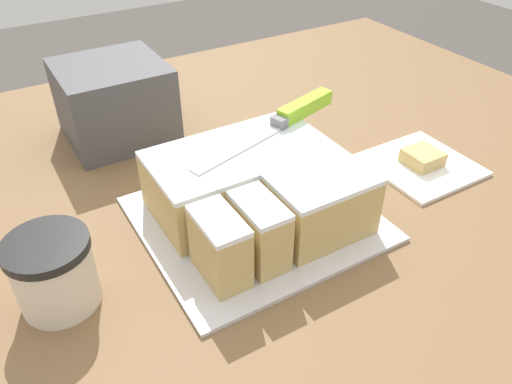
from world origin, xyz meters
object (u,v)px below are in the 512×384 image
cake (257,190)px  knife (294,113)px  cake_board (256,219)px  storage_box (115,102)px  brownie (422,157)px  coffee_cup (54,272)px

cake → knife: bearing=34.9°
cake_board → storage_box: (-0.09, 0.33, 0.06)m
cake_board → storage_box: size_ratio=1.78×
cake → storage_box: size_ratio=1.43×
cake → cake_board: bearing=-138.6°
knife → storage_box: storage_box is taller
brownie → cake_board: bearing=176.4°
coffee_cup → storage_box: storage_box is taller
knife → storage_box: (-0.20, 0.25, -0.04)m
cake_board → cake: bearing=41.4°
storage_box → coffee_cup: bearing=-118.3°
cake_board → coffee_cup: 0.27m
cake_board → coffee_cup: coffee_cup is taller
brownie → storage_box: bearing=138.0°
knife → coffee_cup: knife is taller
coffee_cup → brownie: 0.57m
brownie → storage_box: 0.52m
cake_board → storage_box: storage_box is taller
cake → knife: knife is taller
cake_board → coffee_cup: size_ratio=3.27×
coffee_cup → knife: bearing=13.3°
coffee_cup → cake_board: bearing=2.2°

